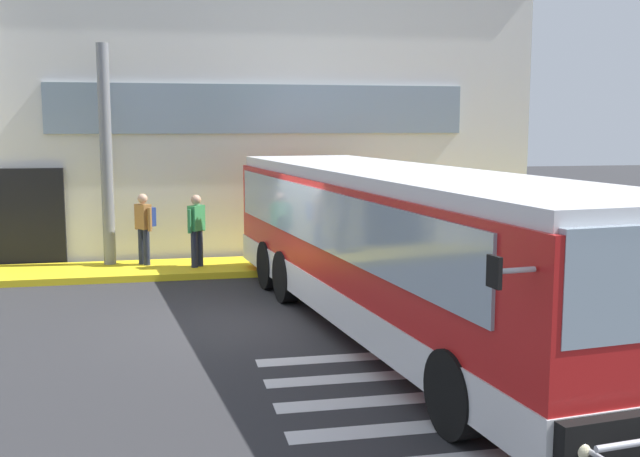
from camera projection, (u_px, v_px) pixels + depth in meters
ground_plane at (251, 322)px, 13.34m from camera, size 80.00×90.00×0.02m
bay_paint_stripes at (446, 396)px, 9.67m from camera, size 4.40×3.96×0.01m
terminal_building at (187, 117)px, 23.89m from camera, size 18.14×13.80×7.34m
boarding_curb at (228, 267)px, 17.99m from camera, size 20.34×2.00×0.15m
entry_support_column at (106, 155)px, 17.67m from camera, size 0.28×0.28×5.12m
bus_main_foreground at (401, 253)px, 12.41m from camera, size 3.96×12.49×2.70m
passenger_near_column at (144, 224)px, 17.81m from camera, size 0.50×0.52×1.68m
passenger_by_doorway at (197, 227)px, 17.52m from camera, size 0.42×0.47×1.68m
safety_bollard_yellow at (289, 258)px, 17.03m from camera, size 0.18×0.18×0.90m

